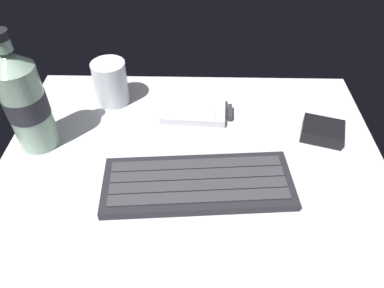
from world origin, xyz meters
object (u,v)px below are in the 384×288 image
keyboard (198,183)px  handheld_device (197,111)px  water_bottle (25,101)px  charger_block (322,131)px  juice_cup (111,84)px

keyboard → handheld_device: (-0.38, 17.85, -0.08)cm
water_bottle → charger_block: water_bottle is taller
keyboard → charger_block: charger_block is taller
water_bottle → keyboard: bearing=-18.8°
handheld_device → water_bottle: 29.62cm
charger_block → water_bottle: bearing=-177.0°
handheld_device → charger_block: 22.97cm
charger_block → handheld_device: bearing=165.2°
keyboard → juice_cup: (-16.90, 21.60, 3.10)cm
keyboard → water_bottle: water_bottle is taller
water_bottle → juice_cup: bearing=49.0°
handheld_device → charger_block: (22.20, -5.88, 0.47)cm
keyboard → handheld_device: keyboard is taller
juice_cup → water_bottle: (-10.63, -12.23, 5.10)cm
juice_cup → charger_block: juice_cup is taller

